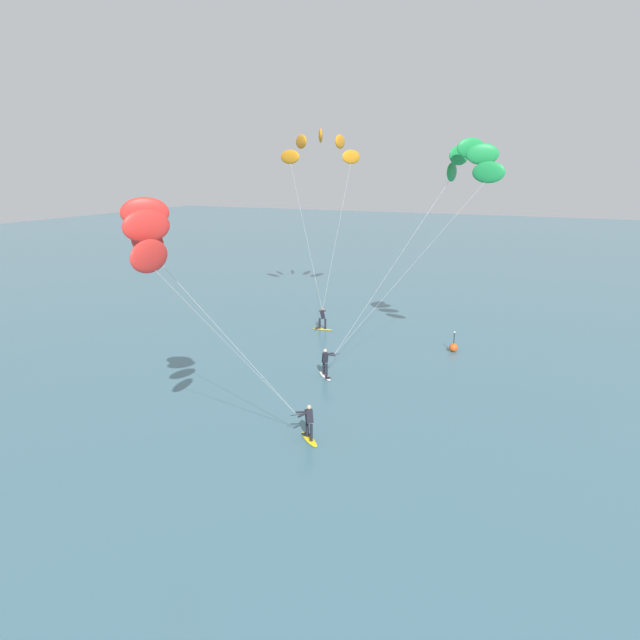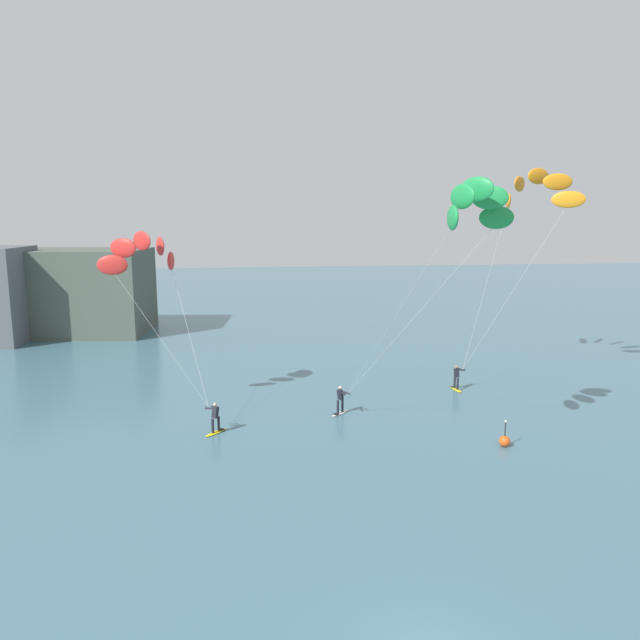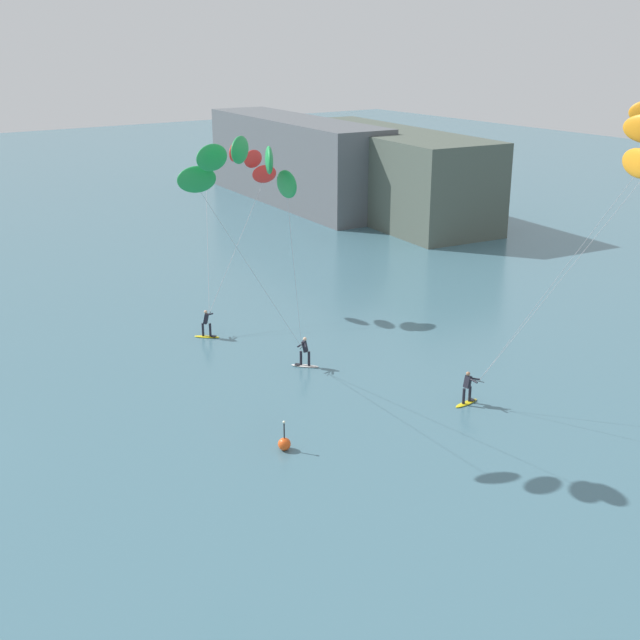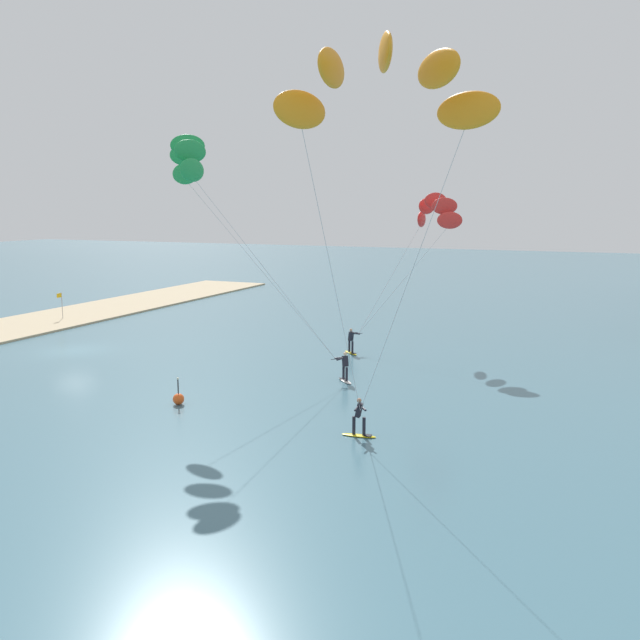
{
  "view_description": "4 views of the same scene",
  "coord_description": "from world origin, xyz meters",
  "px_view_note": "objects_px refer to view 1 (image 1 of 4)",
  "views": [
    {
      "loc": [
        -25.21,
        8.82,
        11.45
      ],
      "look_at": [
        1.58,
        20.6,
        3.08
      ],
      "focal_mm": 29.59,
      "sensor_mm": 36.0,
      "label": 1
    },
    {
      "loc": [
        -4.66,
        -12.98,
        11.44
      ],
      "look_at": [
        -0.7,
        18.21,
        5.89
      ],
      "focal_mm": 33.5,
      "sensor_mm": 36.0,
      "label": 2
    },
    {
      "loc": [
        35.43,
        -3.02,
        17.09
      ],
      "look_at": [
        3.97,
        18.63,
        3.83
      ],
      "focal_mm": 46.9,
      "sensor_mm": 36.0,
      "label": 3
    },
    {
      "loc": [
        35.43,
        33.01,
        9.65
      ],
      "look_at": [
        0.09,
        18.13,
        3.27
      ],
      "focal_mm": 38.56,
      "sensor_mm": 36.0,
      "label": 4
    }
  ],
  "objects_px": {
    "kitesurfer_mid_water": "(155,241)",
    "marker_buoy": "(453,347)",
    "kitesurfer_far_out": "(321,152)",
    "kitesurfer_nearshore": "(464,169)"
  },
  "relations": [
    {
      "from": "marker_buoy",
      "to": "kitesurfer_nearshore",
      "type": "bearing_deg",
      "value": -174.91
    },
    {
      "from": "kitesurfer_mid_water",
      "to": "marker_buoy",
      "type": "distance_m",
      "value": 21.76
    },
    {
      "from": "kitesurfer_nearshore",
      "to": "kitesurfer_mid_water",
      "type": "bearing_deg",
      "value": 152.75
    },
    {
      "from": "kitesurfer_far_out",
      "to": "marker_buoy",
      "type": "height_order",
      "value": "kitesurfer_far_out"
    },
    {
      "from": "kitesurfer_nearshore",
      "to": "kitesurfer_far_out",
      "type": "relative_size",
      "value": 0.9
    },
    {
      "from": "kitesurfer_mid_water",
      "to": "marker_buoy",
      "type": "height_order",
      "value": "kitesurfer_mid_water"
    },
    {
      "from": "kitesurfer_far_out",
      "to": "marker_buoy",
      "type": "relative_size",
      "value": 10.58
    },
    {
      "from": "kitesurfer_nearshore",
      "to": "kitesurfer_mid_water",
      "type": "xyz_separation_m",
      "value": [
        -15.86,
        8.17,
        -2.48
      ]
    },
    {
      "from": "kitesurfer_nearshore",
      "to": "marker_buoy",
      "type": "distance_m",
      "value": 11.42
    },
    {
      "from": "kitesurfer_nearshore",
      "to": "kitesurfer_mid_water",
      "type": "relative_size",
      "value": 1.25
    }
  ]
}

